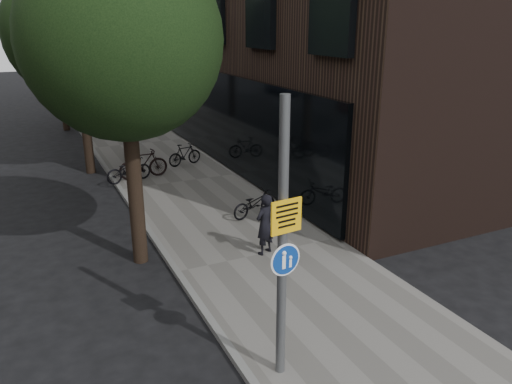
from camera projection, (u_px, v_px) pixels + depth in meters
ground at (328, 330)px, 9.70m from camera, size 120.00×120.00×0.00m
sidewalk at (183, 183)px, 18.31m from camera, size 4.50×60.00×0.12m
curb_edge at (121, 191)px, 17.40m from camera, size 0.15×60.00×0.13m
street_tree_near at (125, 49)px, 10.97m from camera, size 4.40×4.40×7.50m
street_tree_mid at (78, 37)px, 18.22m from camera, size 5.00×5.00×7.80m
street_tree_far at (56, 32)px, 25.91m from camera, size 5.00×5.00×7.80m
signpost at (282, 244)px, 7.63m from camera, size 0.53×0.15×4.61m
pedestrian at (265, 224)px, 12.37m from camera, size 0.68×0.58×1.57m
parked_bike_facade_near at (254, 203)px, 14.88m from camera, size 1.63×0.89×0.81m
parked_bike_facade_far at (185, 154)px, 20.19m from camera, size 1.53×0.74×0.88m
parked_bike_curb_near at (129, 170)px, 18.10m from camera, size 1.78×0.95×0.89m
parked_bike_curb_far at (143, 164)px, 18.48m from camera, size 1.85×0.61×1.10m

